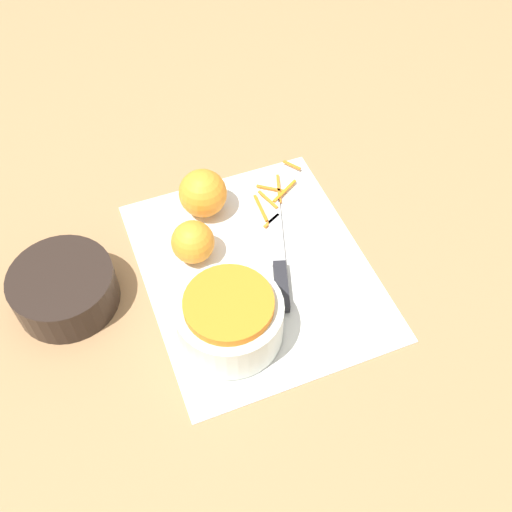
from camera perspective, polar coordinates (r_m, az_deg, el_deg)
The scene contains 8 objects.
ground_plane at distance 0.94m, azimuth -0.00°, elevation -1.33°, with size 4.00×4.00×0.00m, color #9E754C.
cutting_board at distance 0.94m, azimuth -0.00°, elevation -1.23°, with size 0.41×0.34×0.01m.
bowl_speckled at distance 0.84m, azimuth -2.54°, elevation -5.90°, with size 0.15×0.15×0.08m.
bowl_dark at distance 0.93m, azimuth -17.79°, elevation -2.96°, with size 0.15×0.15×0.06m.
knife at distance 0.93m, azimuth 2.28°, elevation -1.38°, with size 0.23×0.09×0.02m.
orange_left at distance 0.93m, azimuth -6.04°, elevation 1.34°, with size 0.07×0.07×0.07m.
orange_right at distance 0.99m, azimuth -5.09°, elevation 5.98°, with size 0.08×0.08×0.08m.
peel_pile at distance 1.03m, azimuth 1.81°, elevation 5.89°, with size 0.13×0.11×0.01m.
Camera 1 is at (-0.52, 0.20, 0.76)m, focal length 42.00 mm.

